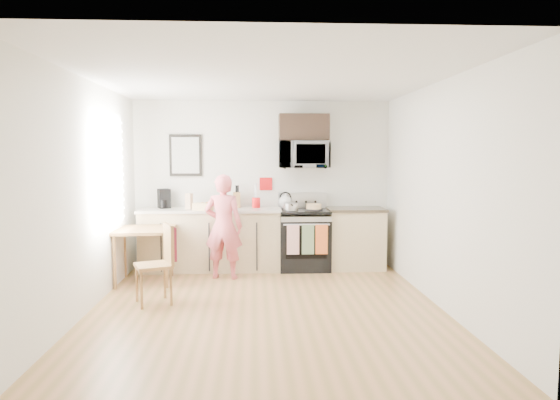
{
  "coord_description": "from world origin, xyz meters",
  "views": [
    {
      "loc": [
        -0.14,
        -5.58,
        1.75
      ],
      "look_at": [
        0.21,
        1.0,
        1.16
      ],
      "focal_mm": 32.0,
      "sensor_mm": 36.0,
      "label": 1
    }
  ],
  "objects": [
    {
      "name": "ceiling",
      "position": [
        0.0,
        0.0,
        2.6
      ],
      "size": [
        4.0,
        4.6,
        0.04
      ],
      "primitive_type": "cube",
      "color": "silver",
      "rests_on": "back_wall"
    },
    {
      "name": "right_wall",
      "position": [
        2.0,
        0.0,
        1.3
      ],
      "size": [
        0.04,
        4.6,
        2.6
      ],
      "primitive_type": "cube",
      "color": "silver",
      "rests_on": "floor"
    },
    {
      "name": "back_wall",
      "position": [
        0.0,
        2.3,
        1.3
      ],
      "size": [
        4.0,
        0.04,
        2.6
      ],
      "primitive_type": "cube",
      "color": "silver",
      "rests_on": "floor"
    },
    {
      "name": "person",
      "position": [
        -0.57,
        1.45,
        0.74
      ],
      "size": [
        0.59,
        0.44,
        1.49
      ],
      "primitive_type": "imported",
      "rotation": [
        0.0,
        0.0,
        2.99
      ],
      "color": "#D53A49",
      "rests_on": "floor"
    },
    {
      "name": "front_wall",
      "position": [
        0.0,
        -2.3,
        1.3
      ],
      "size": [
        4.0,
        0.04,
        2.6
      ],
      "primitive_type": "cube",
      "color": "silver",
      "rests_on": "floor"
    },
    {
      "name": "left_wall",
      "position": [
        -2.0,
        0.0,
        1.3
      ],
      "size": [
        0.04,
        4.6,
        2.6
      ],
      "primitive_type": "cube",
      "color": "silver",
      "rests_on": "floor"
    },
    {
      "name": "countertop_right",
      "position": [
        1.43,
        2.0,
        0.92
      ],
      "size": [
        0.88,
        0.64,
        0.04
      ],
      "primitive_type": "cube",
      "color": "black",
      "rests_on": "cabinet_right"
    },
    {
      "name": "utensil_crock",
      "position": [
        -0.1,
        2.12,
        1.09
      ],
      "size": [
        0.13,
        0.13,
        0.38
      ],
      "color": "red",
      "rests_on": "countertop_left"
    },
    {
      "name": "wall_trivet",
      "position": [
        0.05,
        2.28,
        1.3
      ],
      "size": [
        0.2,
        0.02,
        0.2
      ],
      "primitive_type": "cube",
      "color": "red",
      "rests_on": "back_wall"
    },
    {
      "name": "cabinet_right",
      "position": [
        1.43,
        2.0,
        0.45
      ],
      "size": [
        0.84,
        0.6,
        0.9
      ],
      "primitive_type": "cube",
      "color": "tan",
      "rests_on": "floor"
    },
    {
      "name": "pot",
      "position": [
        0.41,
        1.84,
        0.98
      ],
      "size": [
        0.22,
        0.37,
        0.11
      ],
      "rotation": [
        0.0,
        0.0,
        0.02
      ],
      "color": "#AEAFB3",
      "rests_on": "range"
    },
    {
      "name": "knife_block",
      "position": [
        -0.41,
        2.16,
        1.06
      ],
      "size": [
        0.12,
        0.16,
        0.24
      ],
      "primitive_type": "cube",
      "rotation": [
        0.0,
        0.0,
        0.07
      ],
      "color": "brown",
      "rests_on": "countertop_left"
    },
    {
      "name": "window",
      "position": [
        -1.96,
        0.8,
        1.55
      ],
      "size": [
        0.06,
        1.4,
        1.5
      ],
      "color": "white",
      "rests_on": "left_wall"
    },
    {
      "name": "coffee_maker",
      "position": [
        -1.52,
        2.14,
        1.08
      ],
      "size": [
        0.23,
        0.27,
        0.3
      ],
      "rotation": [
        0.0,
        0.0,
        0.4
      ],
      "color": "black",
      "rests_on": "countertop_left"
    },
    {
      "name": "fruit_bowl",
      "position": [
        -0.89,
        2.07,
        0.98
      ],
      "size": [
        0.25,
        0.25,
        0.1
      ],
      "color": "silver",
      "rests_on": "countertop_left"
    },
    {
      "name": "milk_carton",
      "position": [
        -1.12,
        2.0,
        1.06
      ],
      "size": [
        0.12,
        0.12,
        0.24
      ],
      "primitive_type": "cube",
      "rotation": [
        0.0,
        0.0,
        -0.38
      ],
      "color": "tan",
      "rests_on": "countertop_left"
    },
    {
      "name": "cabinet_left",
      "position": [
        -0.8,
        2.0,
        0.45
      ],
      "size": [
        2.1,
        0.6,
        0.9
      ],
      "primitive_type": "cube",
      "color": "tan",
      "rests_on": "floor"
    },
    {
      "name": "countertop_left",
      "position": [
        -0.8,
        2.0,
        0.92
      ],
      "size": [
        2.14,
        0.64,
        0.04
      ],
      "primitive_type": "cube",
      "color": "beige",
      "rests_on": "cabinet_left"
    },
    {
      "name": "cake",
      "position": [
        0.77,
        1.89,
        0.97
      ],
      "size": [
        0.28,
        0.28,
        0.09
      ],
      "color": "black",
      "rests_on": "range"
    },
    {
      "name": "dining_table",
      "position": [
        -1.65,
        1.27,
        0.66
      ],
      "size": [
        0.8,
        0.8,
        0.75
      ],
      "rotation": [
        0.0,
        0.0,
        0.05
      ],
      "color": "brown",
      "rests_on": "floor"
    },
    {
      "name": "floor",
      "position": [
        0.0,
        0.0,
        0.0
      ],
      "size": [
        4.6,
        4.6,
        0.0
      ],
      "primitive_type": "plane",
      "color": "olive",
      "rests_on": "ground"
    },
    {
      "name": "microwave",
      "position": [
        0.63,
        2.08,
        1.76
      ],
      "size": [
        0.76,
        0.51,
        0.42
      ],
      "primitive_type": "imported",
      "color": "#AEAFB3",
      "rests_on": "back_wall"
    },
    {
      "name": "range",
      "position": [
        0.63,
        1.98,
        0.44
      ],
      "size": [
        0.76,
        0.7,
        1.16
      ],
      "color": "black",
      "rests_on": "floor"
    },
    {
      "name": "kettle",
      "position": [
        0.35,
        2.11,
        1.04
      ],
      "size": [
        0.21,
        0.21,
        0.26
      ],
      "color": "silver",
      "rests_on": "range"
    },
    {
      "name": "chair",
      "position": [
        -1.2,
        0.31,
        0.61
      ],
      "size": [
        0.55,
        0.52,
        0.94
      ],
      "rotation": [
        0.0,
        0.0,
        0.39
      ],
      "color": "brown",
      "rests_on": "floor"
    },
    {
      "name": "bread_bag",
      "position": [
        -0.89,
        1.78,
        0.99
      ],
      "size": [
        0.32,
        0.26,
        0.11
      ],
      "primitive_type": "cube",
      "rotation": [
        0.0,
        0.0,
        -0.52
      ],
      "color": "tan",
      "rests_on": "countertop_left"
    },
    {
      "name": "wall_art",
      "position": [
        -1.2,
        2.28,
        1.75
      ],
      "size": [
        0.5,
        0.04,
        0.65
      ],
      "color": "black",
      "rests_on": "back_wall"
    },
    {
      "name": "upper_cabinet",
      "position": [
        0.63,
        2.12,
        2.18
      ],
      "size": [
        0.76,
        0.35,
        0.4
      ],
      "primitive_type": "cube",
      "color": "black",
      "rests_on": "back_wall"
    }
  ]
}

